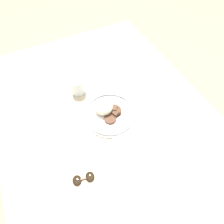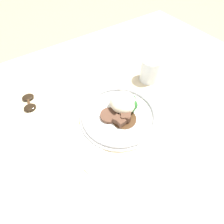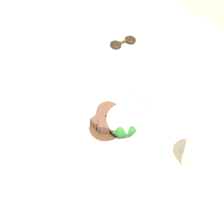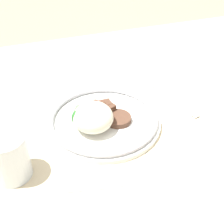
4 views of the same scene
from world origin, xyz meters
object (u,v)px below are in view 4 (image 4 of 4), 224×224
at_px(plate, 99,118).
at_px(knife, 116,186).
at_px(juice_glass, 9,159).
at_px(fork, 178,103).

bearing_deg(plate, knife, 81.85).
xyz_separation_m(juice_glass, fork, (-0.44, -0.11, -0.04)).
xyz_separation_m(plate, juice_glass, (0.21, 0.09, 0.02)).
height_order(juice_glass, fork, juice_glass).
bearing_deg(fork, juice_glass, -89.85).
xyz_separation_m(plate, knife, (0.03, 0.19, -0.02)).
relative_size(juice_glass, knife, 0.46).
distance_m(juice_glass, fork, 0.46).
relative_size(plate, fork, 1.57).
distance_m(plate, fork, 0.23).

